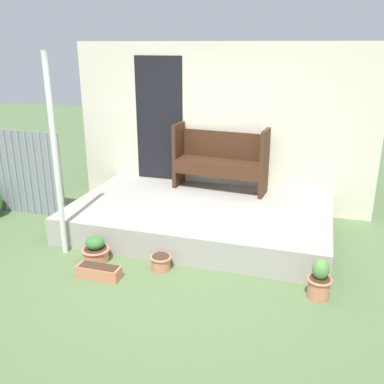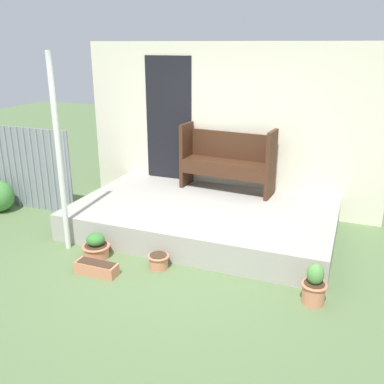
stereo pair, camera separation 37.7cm
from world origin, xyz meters
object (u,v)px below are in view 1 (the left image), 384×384
object	(u,v)px
bench	(220,157)
flower_pot_left	(96,250)
support_post	(55,159)
flower_pot_middle	(161,262)
flower_pot_right	(319,281)
planter_box_rect	(99,272)

from	to	relation	value
bench	flower_pot_left	bearing A→B (deg)	-113.03
support_post	bench	distance (m)	2.55
bench	flower_pot_left	distance (m)	2.45
support_post	flower_pot_middle	bearing A→B (deg)	-2.28
flower_pot_left	flower_pot_right	xyz separation A→B (m)	(2.67, -0.04, 0.06)
planter_box_rect	flower_pot_right	bearing A→B (deg)	7.49
flower_pot_left	planter_box_rect	distance (m)	0.44
bench	support_post	bearing A→B (deg)	-124.09
support_post	planter_box_rect	bearing A→B (deg)	-31.27
bench	planter_box_rect	distance (m)	2.69
flower_pot_middle	planter_box_rect	bearing A→B (deg)	-147.20
flower_pot_right	planter_box_rect	size ratio (longest dim) A/B	0.88
support_post	flower_pot_left	bearing A→B (deg)	-10.20
flower_pot_right	flower_pot_middle	bearing A→B (deg)	177.64
support_post	bench	world-z (taller)	support_post
flower_pot_left	flower_pot_right	size ratio (longest dim) A/B	0.77
bench	flower_pot_left	world-z (taller)	bench
flower_pot_right	planter_box_rect	bearing A→B (deg)	-172.51
support_post	flower_pot_right	distance (m)	3.34
support_post	flower_pot_left	world-z (taller)	support_post
planter_box_rect	bench	bearing A→B (deg)	70.80
flower_pot_left	flower_pot_middle	distance (m)	0.85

